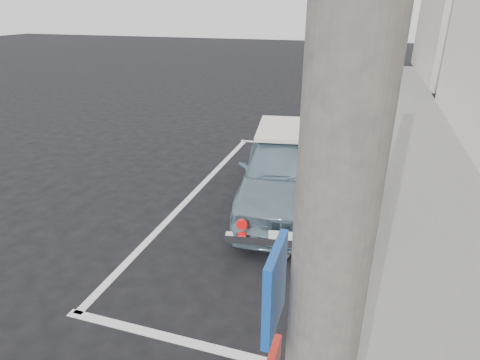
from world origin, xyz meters
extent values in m
plane|color=black|center=(0.00, 0.00, 0.00)|extent=(80.00, 80.00, 0.00)
cube|color=slate|center=(3.20, 2.00, 0.07)|extent=(2.80, 40.00, 0.15)
cube|color=silver|center=(0.50, -0.50, 0.00)|extent=(3.00, 0.12, 0.01)
cube|color=silver|center=(0.50, 6.50, 0.00)|extent=(3.00, 0.12, 0.01)
cube|color=silver|center=(-0.90, 3.00, 0.00)|extent=(0.12, 7.00, 0.01)
cube|color=#13449D|center=(1.81, -2.00, 2.20)|extent=(0.04, 0.35, 0.45)
imported|color=slate|center=(0.90, 3.21, 0.69)|extent=(2.26, 4.28, 1.39)
cube|color=silver|center=(0.83, 3.61, 1.32)|extent=(1.38, 1.71, 0.07)
cube|color=silver|center=(1.21, 1.25, 0.38)|extent=(1.56, 0.36, 0.12)
cube|color=white|center=(1.22, 1.20, 0.48)|extent=(0.33, 0.07, 0.17)
cylinder|color=red|center=(0.68, 1.13, 0.62)|extent=(0.15, 0.06, 0.15)
cylinder|color=red|center=(1.75, 1.30, 0.62)|extent=(0.15, 0.06, 0.15)
cylinder|color=red|center=(0.68, 1.13, 0.44)|extent=(0.12, 0.06, 0.12)
cylinder|color=red|center=(1.75, 1.30, 0.44)|extent=(0.12, 0.06, 0.12)
ellipsoid|color=#716556|center=(1.22, 1.41, 0.12)|extent=(0.28, 0.40, 0.23)
sphere|color=#716556|center=(1.24, 1.24, 0.20)|extent=(0.15, 0.15, 0.15)
cone|color=#716556|center=(1.20, 1.24, 0.28)|extent=(0.05, 0.05, 0.06)
cone|color=#716556|center=(1.28, 1.24, 0.28)|extent=(0.05, 0.05, 0.06)
cylinder|color=#716556|center=(1.26, 1.61, 0.05)|extent=(0.15, 0.23, 0.03)
camera|label=1|loc=(2.11, -3.50, 3.43)|focal=30.00mm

